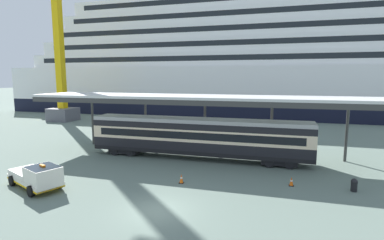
% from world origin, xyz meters
% --- Properties ---
extents(ground_plane, '(400.00, 400.00, 0.00)m').
position_xyz_m(ground_plane, '(0.00, 0.00, 0.00)').
color(ground_plane, slate).
extents(cruise_ship, '(144.41, 26.14, 35.02)m').
position_xyz_m(cruise_ship, '(17.43, 54.80, 11.42)').
color(cruise_ship, black).
rests_on(cruise_ship, ground).
extents(platform_canopy, '(35.47, 5.88, 6.37)m').
position_xyz_m(platform_canopy, '(-0.66, 12.79, 6.09)').
color(platform_canopy, silver).
rests_on(platform_canopy, ground).
extents(train_carriage, '(22.11, 2.81, 4.11)m').
position_xyz_m(train_carriage, '(-0.66, 12.35, 2.31)').
color(train_carriage, black).
rests_on(train_carriage, ground).
extents(service_truck, '(5.57, 3.94, 2.02)m').
position_xyz_m(service_truck, '(-9.87, 1.03, 0.99)').
color(service_truck, silver).
rests_on(service_truck, ground).
extents(traffic_cone_near, '(0.36, 0.36, 0.75)m').
position_xyz_m(traffic_cone_near, '(-0.05, 5.11, 0.37)').
color(traffic_cone_near, black).
rests_on(traffic_cone_near, ground).
extents(traffic_cone_mid, '(0.36, 0.36, 0.69)m').
position_xyz_m(traffic_cone_mid, '(8.20, 6.88, 0.34)').
color(traffic_cone_mid, black).
rests_on(traffic_cone_mid, ground).
extents(dockside_crane, '(9.98, 4.40, 58.74)m').
position_xyz_m(dockside_crane, '(-32.08, 31.48, 18.90)').
color(dockside_crane, '#595960').
rests_on(dockside_crane, ground).
extents(quay_bollard, '(0.48, 0.48, 0.96)m').
position_xyz_m(quay_bollard, '(12.51, 6.94, 0.52)').
color(quay_bollard, black).
rests_on(quay_bollard, ground).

